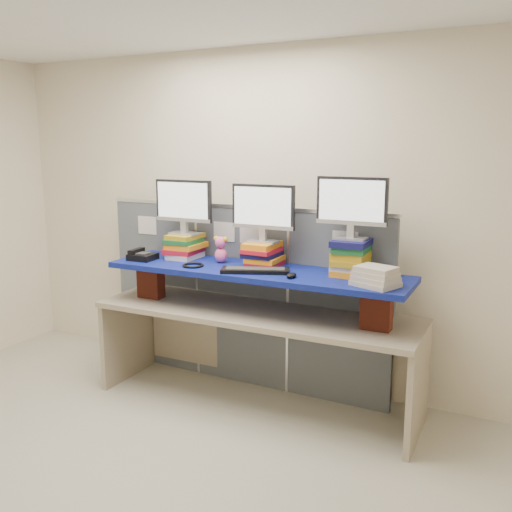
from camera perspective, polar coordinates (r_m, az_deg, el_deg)
The scene contains 18 objects.
room at distance 3.26m, azimuth -16.80°, elevation -0.34°, with size 5.00×4.00×2.80m.
cubicle_partition at distance 4.81m, azimuth -1.42°, elevation -3.89°, with size 2.60×0.06×1.53m.
desk at distance 4.43m, azimuth -0.00°, elevation -7.35°, with size 2.54×0.81×0.77m.
brick_pier_left at distance 4.78m, azimuth -10.47°, elevation -2.47°, with size 0.21×0.11×0.28m, color maroon.
brick_pier_right at distance 3.99m, azimuth 11.95°, elevation -5.27°, with size 0.21×0.11×0.28m, color maroon.
blue_board at distance 4.30m, azimuth 0.00°, elevation -1.58°, with size 2.34×0.58×0.04m, color #0C0866.
book_stack_left at distance 4.73m, azimuth -7.13°, elevation 0.98°, with size 0.28×0.32×0.20m.
book_stack_center at distance 4.39m, azimuth 0.72°, elevation 0.19°, with size 0.27×0.31×0.19m.
book_stack_right at distance 4.14m, azimuth 9.47°, elevation -0.10°, with size 0.26×0.31×0.26m.
monitor_left at distance 4.68m, azimuth -7.26°, elevation 5.22°, with size 0.51×0.15×0.44m.
monitor_center at distance 4.33m, azimuth 0.71°, elevation 4.65°, with size 0.51×0.15×0.44m.
monitor_right at distance 4.08m, azimuth 9.55°, elevation 5.13°, with size 0.51×0.15×0.44m.
keyboard at distance 4.19m, azimuth -0.08°, elevation -1.43°, with size 0.52×0.35×0.03m.
mouse at distance 4.03m, azimuth 3.56°, elevation -1.94°, with size 0.06×0.11×0.03m, color black.
desk_phone at distance 4.72m, azimuth -11.34°, elevation 0.02°, with size 0.21×0.20×0.09m.
headset at distance 4.41m, azimuth -6.32°, elevation -0.93°, with size 0.16×0.16×0.02m, color black.
plush_toy at distance 4.52m, azimuth -3.53°, elevation 0.70°, with size 0.12×0.09×0.21m.
binder_stack at distance 3.86m, azimuth 11.88°, elevation -2.05°, with size 0.33×0.30×0.13m.
Camera 1 is at (2.25, -2.27, 2.03)m, focal length 40.00 mm.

